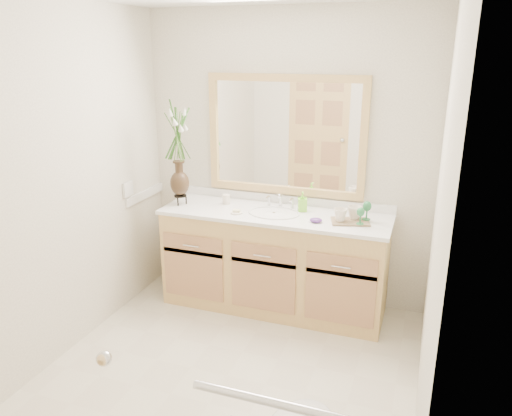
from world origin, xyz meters
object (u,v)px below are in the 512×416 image
at_px(tumbler, 226,199).
at_px(soap_bottle, 302,203).
at_px(flower_vase, 178,143).
at_px(tray, 350,221).

distance_m(tumbler, soap_bottle, 0.65).
distance_m(flower_vase, soap_bottle, 1.12).
relative_size(flower_vase, soap_bottle, 5.36).
bearing_deg(soap_bottle, flower_vase, 169.77).
bearing_deg(tray, soap_bottle, 144.70).
xyz_separation_m(tumbler, soap_bottle, (0.65, 0.03, 0.03)).
bearing_deg(flower_vase, tumbler, 20.85).
bearing_deg(tray, flower_vase, 165.09).
bearing_deg(tray, tumbler, 158.01).
bearing_deg(tumbler, soap_bottle, 2.61).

